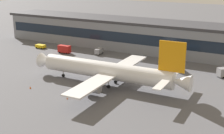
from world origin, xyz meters
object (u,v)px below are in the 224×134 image
catering_truck (174,63)px  stair_truck (64,49)px  pushback_tractor (40,46)px  traffic_cone_0 (30,87)px  crew_van (99,51)px  airliner (108,71)px  traffic_cone_1 (67,98)px

catering_truck → stair_truck: 51.77m
pushback_tractor → stair_truck: bearing=-7.1°
catering_truck → pushback_tractor: (-67.86, 0.86, -1.24)m
pushback_tractor → traffic_cone_0: size_ratio=6.65×
crew_van → traffic_cone_0: crew_van is taller
airliner → pushback_tractor: (-55.04, 28.77, -3.87)m
traffic_cone_0 → catering_truck: bearing=52.4°
crew_van → pushback_tractor: bearing=-172.1°
airliner → crew_van: (-24.06, 33.05, -3.46)m
stair_truck → crew_van: stair_truck is taller
traffic_cone_1 → catering_truck: bearing=68.4°
catering_truck → pushback_tractor: size_ratio=1.49×
airliner → stair_truck: airliner is taller
airliner → pushback_tractor: size_ratio=11.33×
airliner → traffic_cone_1: 17.30m
airliner → traffic_cone_1: airliner is taller
traffic_cone_0 → traffic_cone_1: traffic_cone_0 is taller
airliner → stair_truck: size_ratio=9.04×
airliner → traffic_cone_0: 25.42m
traffic_cone_0 → pushback_tractor: bearing=128.7°
pushback_tractor → traffic_cone_1: (50.43, -44.78, -0.77)m
airliner → traffic_cone_0: (-20.10, -14.89, -4.56)m
catering_truck → crew_van: 37.24m
airliner → stair_truck: (-38.93, 26.77, -2.94)m
crew_van → stair_truck: bearing=-157.1°
airliner → catering_truck: size_ratio=7.61×
catering_truck → traffic_cone_0: catering_truck is taller
airliner → crew_van: airliner is taller
traffic_cone_1 → stair_truck: bearing=128.7°
stair_truck → pushback_tractor: bearing=172.9°
catering_truck → pushback_tractor: bearing=179.3°
airliner → catering_truck: bearing=65.3°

